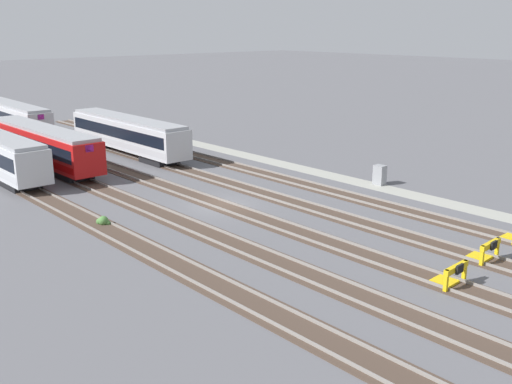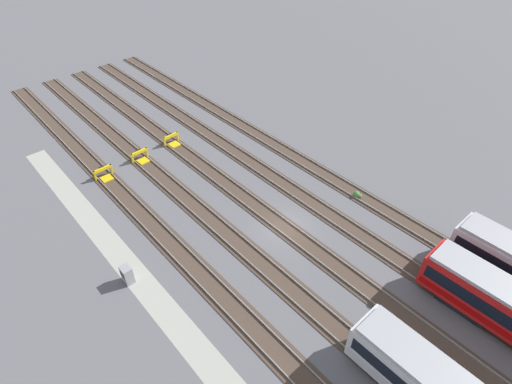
{
  "view_description": "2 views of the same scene",
  "coord_description": "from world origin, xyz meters",
  "views": [
    {
      "loc": [
        -32.15,
        25.3,
        12.36
      ],
      "look_at": [
        -3.78,
        0.0,
        1.8
      ],
      "focal_mm": 42.0,
      "sensor_mm": 36.0,
      "label": 1
    },
    {
      "loc": [
        17.19,
        -18.77,
        25.45
      ],
      "look_at": [
        -3.78,
        0.0,
        1.8
      ],
      "focal_mm": 28.0,
      "sensor_mm": 36.0,
      "label": 2
    }
  ],
  "objects": [
    {
      "name": "bumper_stop_nearest_track",
      "position": [
        -17.45,
        -8.67,
        0.51
      ],
      "size": [
        1.35,
        2.0,
        1.22
      ],
      "color": "gold",
      "rests_on": "ground"
    },
    {
      "name": "electrical_cabinet",
      "position": [
        -3.91,
        -13.23,
        0.8
      ],
      "size": [
        0.9,
        0.73,
        1.6
      ],
      "color": "gray",
      "rests_on": "ground"
    },
    {
      "name": "rail_track_near_inner",
      "position": [
        0.0,
        -4.33,
        0.04
      ],
      "size": [
        90.0,
        2.23,
        0.21
      ],
      "color": "#47382D",
      "rests_on": "ground"
    },
    {
      "name": "bumper_stop_middle_track",
      "position": [
        -18.2,
        0.01,
        0.51
      ],
      "size": [
        1.37,
        2.01,
        1.22
      ],
      "color": "gold",
      "rests_on": "ground"
    },
    {
      "name": "bumper_stop_near_inner_track",
      "position": [
        -17.71,
        -4.32,
        0.51
      ],
      "size": [
        1.37,
        2.01,
        1.22
      ],
      "color": "gold",
      "rests_on": "ground"
    },
    {
      "name": "rail_track_nearest",
      "position": [
        0.0,
        -8.66,
        0.04
      ],
      "size": [
        90.0,
        2.23,
        0.21
      ],
      "color": "#47382D",
      "rests_on": "ground"
    },
    {
      "name": "rail_track_farthest",
      "position": [
        0.0,
        8.66,
        0.04
      ],
      "size": [
        90.0,
        2.23,
        0.21
      ],
      "color": "#47382D",
      "rests_on": "ground"
    },
    {
      "name": "ground_plane",
      "position": [
        0.0,
        0.0,
        0.0
      ],
      "size": [
        400.0,
        400.0,
        0.0
      ],
      "primitive_type": "plane",
      "color": "#5B5B60"
    },
    {
      "name": "rail_track_far_inner",
      "position": [
        0.0,
        4.33,
        0.04
      ],
      "size": [
        90.0,
        2.23,
        0.21
      ],
      "color": "#47382D",
      "rests_on": "ground"
    },
    {
      "name": "weed_clump",
      "position": [
        1.72,
        8.3,
        0.24
      ],
      "size": [
        0.92,
        0.7,
        0.64
      ],
      "color": "#4C7F3D",
      "rests_on": "ground"
    },
    {
      "name": "service_walkway",
      "position": [
        0.0,
        -12.56,
        0.0
      ],
      "size": [
        54.0,
        2.0,
        0.01
      ],
      "primitive_type": "cube",
      "color": "#9E9E93",
      "rests_on": "ground"
    },
    {
      "name": "rail_track_middle",
      "position": [
        0.0,
        0.0,
        0.04
      ],
      "size": [
        90.0,
        2.24,
        0.21
      ],
      "color": "#47382D",
      "rests_on": "ground"
    }
  ]
}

